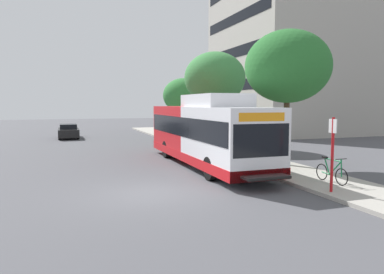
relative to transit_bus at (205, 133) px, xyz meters
The scene contains 9 objects.
ground_plane 5.39m from the transit_bus, 142.22° to the left, with size 120.00×120.00×0.00m, color #4C4C51.
sidewalk_curb 3.57m from the transit_bus, 20.89° to the left, with size 3.00×56.00×0.14m, color #A8A399.
transit_bus is the anchor object (origin of this frame).
bus_stop_sign_pole 7.52m from the transit_bus, 75.59° to the right, with size 0.10×0.36×2.60m.
bicycle_parked 6.85m from the transit_bus, 64.69° to the right, with size 0.52×1.76×1.02m.
street_tree_near_stop 5.27m from the transit_bus, 27.89° to the right, with size 4.20×4.20×6.68m.
street_tree_mid_block 8.76m from the transit_bus, 63.22° to the left, with size 4.45×4.45×6.83m.
street_tree_far_block 15.16m from the transit_bus, 76.01° to the left, with size 3.73×3.73×5.41m.
parked_car_far_lane 19.43m from the transit_bus, 109.38° to the left, with size 1.80×4.50×1.33m.
Camera 1 is at (-2.84, -12.50, 3.20)m, focal length 33.94 mm.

